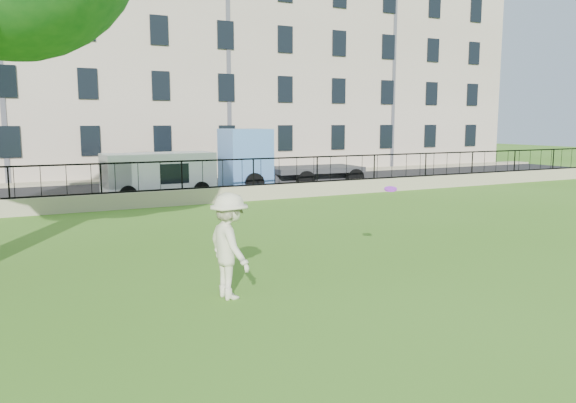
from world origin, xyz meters
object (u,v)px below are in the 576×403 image
man (230,246)px  blue_truck (292,158)px  frisbee (391,189)px  white_van (159,176)px

man → blue_truck: 17.62m
frisbee → white_van: size_ratio=0.06×
man → blue_truck: blue_truck is taller
frisbee → white_van: 13.95m
white_van → blue_truck: (6.80, 1.00, 0.48)m
man → blue_truck: bearing=-35.1°
man → blue_truck: size_ratio=0.28×
man → white_van: bearing=-13.2°
man → white_van: 14.31m
man → frisbee: man is taller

